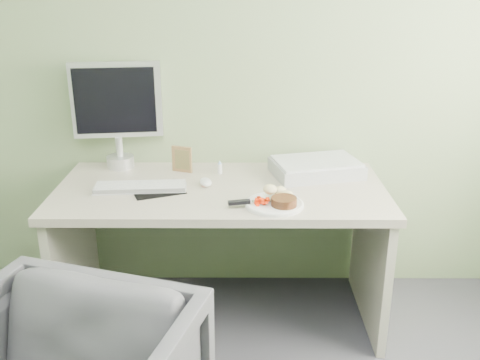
{
  "coord_description": "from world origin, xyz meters",
  "views": [
    {
      "loc": [
        0.11,
        -0.8,
        1.67
      ],
      "look_at": [
        0.09,
        1.5,
        0.81
      ],
      "focal_mm": 40.0,
      "sensor_mm": 36.0,
      "label": 1
    }
  ],
  "objects_px": {
    "scanner": "(316,168)",
    "monitor": "(117,109)",
    "plate": "(274,204)",
    "desk": "(221,221)"
  },
  "relations": [
    {
      "from": "scanner",
      "to": "monitor",
      "type": "relative_size",
      "value": 0.78
    },
    {
      "from": "desk",
      "to": "plate",
      "type": "height_order",
      "value": "plate"
    },
    {
      "from": "desk",
      "to": "scanner",
      "type": "distance_m",
      "value": 0.56
    },
    {
      "from": "plate",
      "to": "desk",
      "type": "bearing_deg",
      "value": 137.44
    },
    {
      "from": "desk",
      "to": "plate",
      "type": "xyz_separation_m",
      "value": [
        0.25,
        -0.23,
        0.19
      ]
    },
    {
      "from": "desk",
      "to": "scanner",
      "type": "height_order",
      "value": "scanner"
    },
    {
      "from": "scanner",
      "to": "monitor",
      "type": "xyz_separation_m",
      "value": [
        -1.04,
        0.13,
        0.28
      ]
    },
    {
      "from": "desk",
      "to": "plate",
      "type": "relative_size",
      "value": 6.11
    },
    {
      "from": "plate",
      "to": "scanner",
      "type": "distance_m",
      "value": 0.48
    },
    {
      "from": "desk",
      "to": "monitor",
      "type": "relative_size",
      "value": 2.87
    }
  ]
}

